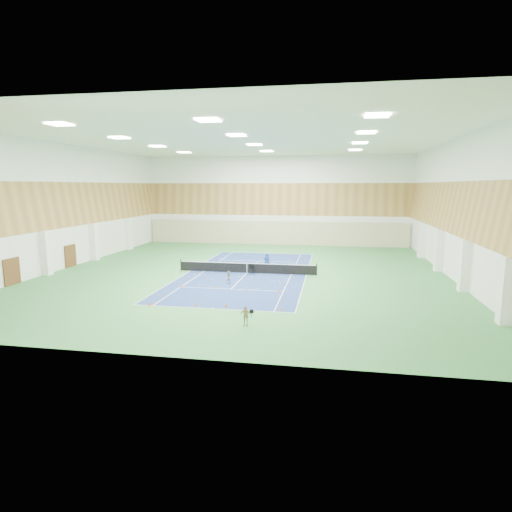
{
  "coord_description": "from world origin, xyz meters",
  "views": [
    {
      "loc": [
        7.58,
        -38.11,
        7.98
      ],
      "look_at": [
        1.26,
        -2.27,
        2.0
      ],
      "focal_mm": 30.0,
      "sensor_mm": 36.0,
      "label": 1
    }
  ],
  "objects_px": {
    "tennis_net": "(247,267)",
    "child_apron": "(245,315)",
    "child_court": "(229,278)",
    "ball_cart": "(252,270)",
    "coach": "(267,261)"
  },
  "relations": [
    {
      "from": "coach",
      "to": "ball_cart",
      "type": "height_order",
      "value": "coach"
    },
    {
      "from": "coach",
      "to": "ball_cart",
      "type": "bearing_deg",
      "value": 53.66
    },
    {
      "from": "coach",
      "to": "child_apron",
      "type": "xyz_separation_m",
      "value": [
        1.28,
        -16.68,
        -0.22
      ]
    },
    {
      "from": "child_apron",
      "to": "ball_cart",
      "type": "height_order",
      "value": "child_apron"
    },
    {
      "from": "tennis_net",
      "to": "ball_cart",
      "type": "xyz_separation_m",
      "value": [
        0.56,
        -0.61,
        -0.11
      ]
    },
    {
      "from": "child_apron",
      "to": "child_court",
      "type": "bearing_deg",
      "value": 108.91
    },
    {
      "from": "tennis_net",
      "to": "child_apron",
      "type": "bearing_deg",
      "value": -79.11
    },
    {
      "from": "child_apron",
      "to": "coach",
      "type": "bearing_deg",
      "value": 94.51
    },
    {
      "from": "tennis_net",
      "to": "child_court",
      "type": "distance_m",
      "value": 4.71
    },
    {
      "from": "child_court",
      "to": "child_apron",
      "type": "bearing_deg",
      "value": -76.34
    },
    {
      "from": "tennis_net",
      "to": "child_apron",
      "type": "xyz_separation_m",
      "value": [
        2.84,
        -14.74,
        0.02
      ]
    },
    {
      "from": "child_apron",
      "to": "ball_cart",
      "type": "xyz_separation_m",
      "value": [
        -2.27,
        14.13,
        -0.14
      ]
    },
    {
      "from": "child_court",
      "to": "ball_cart",
      "type": "distance_m",
      "value": 4.23
    },
    {
      "from": "child_court",
      "to": "child_apron",
      "type": "relative_size",
      "value": 0.94
    },
    {
      "from": "child_court",
      "to": "ball_cart",
      "type": "bearing_deg",
      "value": 69.16
    }
  ]
}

